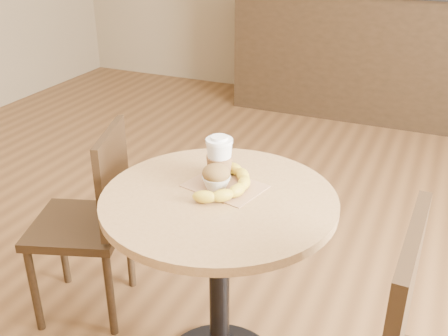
{
  "coord_description": "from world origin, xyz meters",
  "views": [
    {
      "loc": [
        0.62,
        -1.25,
        1.55
      ],
      "look_at": [
        0.02,
        0.11,
        0.83
      ],
      "focal_mm": 42.0,
      "sensor_mm": 36.0,
      "label": 1
    }
  ],
  "objects_px": {
    "chair_left": "(91,217)",
    "coffee_cup": "(219,159)",
    "cafe_table": "(219,248)",
    "muffin": "(216,177)",
    "banana": "(230,184)"
  },
  "relations": [
    {
      "from": "cafe_table",
      "to": "coffee_cup",
      "type": "relative_size",
      "value": 5.02
    },
    {
      "from": "chair_left",
      "to": "coffee_cup",
      "type": "height_order",
      "value": "coffee_cup"
    },
    {
      "from": "coffee_cup",
      "to": "chair_left",
      "type": "bearing_deg",
      "value": -174.78
    },
    {
      "from": "coffee_cup",
      "to": "muffin",
      "type": "bearing_deg",
      "value": -67.53
    },
    {
      "from": "cafe_table",
      "to": "chair_left",
      "type": "distance_m",
      "value": 0.64
    },
    {
      "from": "cafe_table",
      "to": "banana",
      "type": "height_order",
      "value": "banana"
    },
    {
      "from": "cafe_table",
      "to": "banana",
      "type": "distance_m",
      "value": 0.23
    },
    {
      "from": "chair_left",
      "to": "coffee_cup",
      "type": "relative_size",
      "value": 5.54
    },
    {
      "from": "chair_left",
      "to": "banana",
      "type": "xyz_separation_m",
      "value": [
        0.64,
        -0.07,
        0.32
      ]
    },
    {
      "from": "chair_left",
      "to": "banana",
      "type": "distance_m",
      "value": 0.71
    },
    {
      "from": "cafe_table",
      "to": "chair_left",
      "type": "bearing_deg",
      "value": 169.07
    },
    {
      "from": "chair_left",
      "to": "muffin",
      "type": "bearing_deg",
      "value": 63.59
    },
    {
      "from": "chair_left",
      "to": "muffin",
      "type": "distance_m",
      "value": 0.69
    },
    {
      "from": "cafe_table",
      "to": "coffee_cup",
      "type": "height_order",
      "value": "coffee_cup"
    },
    {
      "from": "cafe_table",
      "to": "muffin",
      "type": "xyz_separation_m",
      "value": [
        -0.03,
        0.04,
        0.24
      ]
    }
  ]
}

